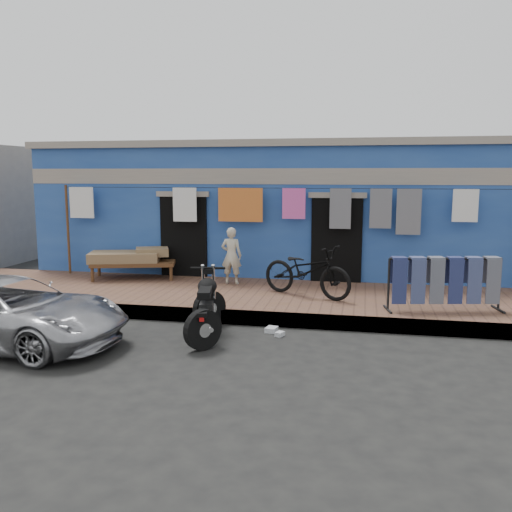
{
  "coord_description": "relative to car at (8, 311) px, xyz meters",
  "views": [
    {
      "loc": [
        1.89,
        -7.38,
        2.61
      ],
      "look_at": [
        0.0,
        2.0,
        1.15
      ],
      "focal_mm": 38.0,
      "sensor_mm": 36.0,
      "label": 1
    }
  ],
  "objects": [
    {
      "name": "car",
      "position": [
        0.0,
        0.0,
        0.0
      ],
      "size": [
        3.91,
        2.03,
        1.06
      ],
      "primitive_type": "imported",
      "rotation": [
        0.0,
        0.0,
        1.48
      ],
      "color": "#B1B1B6",
      "rests_on": "ground"
    },
    {
      "name": "bicycle",
      "position": [
        4.24,
        3.14,
        0.33
      ],
      "size": [
        2.01,
        1.43,
        1.23
      ],
      "primitive_type": "imported",
      "rotation": [
        0.0,
        0.0,
        1.12
      ],
      "color": "black",
      "rests_on": "sidewalk"
    },
    {
      "name": "curb",
      "position": [
        3.42,
        1.78,
        -0.41
      ],
      "size": [
        28.0,
        0.1,
        0.25
      ],
      "primitive_type": "cube",
      "color": "gray",
      "rests_on": "ground"
    },
    {
      "name": "clothesline",
      "position": [
        3.57,
        4.48,
        1.28
      ],
      "size": [
        10.06,
        0.06,
        2.1
      ],
      "color": "brown",
      "rests_on": "sidewalk"
    },
    {
      "name": "building",
      "position": [
        3.42,
        7.22,
        1.15
      ],
      "size": [
        12.2,
        5.2,
        3.36
      ],
      "color": "#214593",
      "rests_on": "ground"
    },
    {
      "name": "ground",
      "position": [
        3.42,
        0.23,
        -0.53
      ],
      "size": [
        80.0,
        80.0,
        0.0
      ],
      "primitive_type": "plane",
      "color": "black",
      "rests_on": "ground"
    },
    {
      "name": "jeans_rack",
      "position": [
        6.69,
        2.49,
        0.21
      ],
      "size": [
        2.19,
        1.21,
        0.97
      ],
      "primitive_type": null,
      "rotation": [
        0.0,
        0.0,
        0.2
      ],
      "color": "black",
      "rests_on": "sidewalk"
    },
    {
      "name": "litter_c",
      "position": [
        3.85,
        1.43,
        -0.49
      ],
      "size": [
        0.21,
        0.24,
        0.09
      ],
      "primitive_type": "cube",
      "rotation": [
        0.0,
        0.0,
        1.39
      ],
      "color": "silver",
      "rests_on": "ground"
    },
    {
      "name": "sidewalk",
      "position": [
        3.42,
        3.23,
        -0.41
      ],
      "size": [
        28.0,
        3.0,
        0.25
      ],
      "primitive_type": "cube",
      "color": "brown",
      "rests_on": "ground"
    },
    {
      "name": "motorcycle",
      "position": [
        2.86,
        0.98,
        0.0
      ],
      "size": [
        1.24,
        1.88,
        1.06
      ],
      "primitive_type": null,
      "rotation": [
        0.0,
        0.0,
        0.21
      ],
      "color": "black",
      "rests_on": "ground"
    },
    {
      "name": "seated_person",
      "position": [
        2.52,
        4.03,
        0.33
      ],
      "size": [
        0.44,
        0.3,
        1.23
      ],
      "primitive_type": "imported",
      "rotation": [
        0.0,
        0.0,
        3.13
      ],
      "color": "beige",
      "rests_on": "sidewalk"
    },
    {
      "name": "litter_b",
      "position": [
        4.02,
        1.24,
        -0.5
      ],
      "size": [
        0.16,
        0.18,
        0.07
      ],
      "primitive_type": "cube",
      "rotation": [
        0.0,
        0.0,
        1.18
      ],
      "color": "silver",
      "rests_on": "ground"
    },
    {
      "name": "charpoy",
      "position": [
        0.19,
        4.2,
        0.05
      ],
      "size": [
        2.42,
        1.93,
        0.66
      ],
      "primitive_type": null,
      "rotation": [
        0.0,
        0.0,
        0.27
      ],
      "color": "brown",
      "rests_on": "sidewalk"
    },
    {
      "name": "litter_a",
      "position": [
        2.68,
        1.33,
        -0.49
      ],
      "size": [
        0.23,
        0.23,
        0.08
      ],
      "primitive_type": "cube",
      "rotation": [
        0.0,
        0.0,
        0.76
      ],
      "color": "silver",
      "rests_on": "ground"
    }
  ]
}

